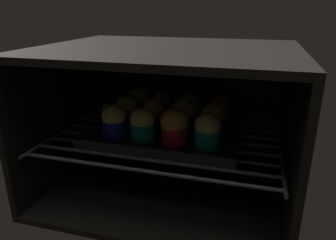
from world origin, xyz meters
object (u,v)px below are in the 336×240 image
object	(u,v)px
baking_tray	(168,131)
muffin_row2_col0	(138,102)
muffin_row0_col0	(114,120)
muffin_row2_col3	(218,110)
muffin_row2_col1	(161,105)
muffin_row0_col1	(142,125)
muffin_row1_col1	(154,114)
muffin_row1_col3	(213,119)
muffin_row1_col2	(183,115)
muffin_row1_col0	(127,110)
muffin_row2_col2	(189,107)
muffin_row0_col3	(207,130)
muffin_row0_col2	(174,126)

from	to	relation	value
baking_tray	muffin_row2_col0	world-z (taller)	muffin_row2_col0
muffin_row0_col0	muffin_row2_col3	distance (cm)	27.20
muffin_row2_col1	muffin_row2_col3	bearing A→B (deg)	2.75
muffin_row0_col0	muffin_row2_col1	bearing A→B (deg)	63.56
muffin_row0_col1	muffin_row1_col1	world-z (taller)	muffin_row1_col1
muffin_row1_col3	muffin_row2_col0	bearing A→B (deg)	161.37
baking_tray	muffin_row2_col1	world-z (taller)	muffin_row2_col1
muffin_row0_col1	muffin_row1_col2	bearing A→B (deg)	44.51
muffin_row2_col0	muffin_row2_col1	xyz separation A→B (cm)	(7.05, -0.73, -0.16)
muffin_row1_col1	muffin_row1_col3	xyz separation A→B (cm)	(14.51, 0.53, -0.22)
muffin_row0_col1	muffin_row2_col3	distance (cm)	21.70
muffin_row1_col2	muffin_row2_col0	bearing A→B (deg)	152.23
muffin_row1_col0	baking_tray	bearing A→B (deg)	-0.46
muffin_row0_col0	baking_tray	bearing A→B (deg)	34.42
muffin_row1_col0	muffin_row2_col2	world-z (taller)	muffin_row1_col0
muffin_row0_col3	muffin_row2_col3	world-z (taller)	muffin_row0_col3
muffin_row2_col3	baking_tray	bearing A→B (deg)	-145.90
muffin_row0_col3	muffin_row2_col1	distance (cm)	20.88
baking_tray	muffin_row2_col3	bearing A→B (deg)	34.10
baking_tray	muffin_row0_col2	xyz separation A→B (cm)	(3.61, -7.60, 4.52)
muffin_row0_col3	muffin_row2_col3	bearing A→B (deg)	88.75
muffin_row0_col2	muffin_row1_col2	world-z (taller)	muffin_row1_col2
muffin_row0_col1	muffin_row1_col2	world-z (taller)	muffin_row1_col2
muffin_row0_col3	muffin_row1_col1	bearing A→B (deg)	152.88
muffin_row2_col1	muffin_row0_col2	bearing A→B (deg)	-62.98
muffin_row1_col0	muffin_row2_col1	distance (cm)	9.89
muffin_row1_col0	muffin_row2_col0	distance (cm)	7.63
muffin_row1_col3	muffin_row2_col1	world-z (taller)	muffin_row2_col1
muffin_row1_col3	muffin_row2_col1	xyz separation A→B (cm)	(-14.84, 6.64, 0.29)
muffin_row0_col3	muffin_row2_col0	xyz separation A→B (cm)	(-21.94, 15.37, 0.26)
muffin_row1_col1	muffin_row2_col2	world-z (taller)	same
muffin_row1_col2	muffin_row2_col1	distance (cm)	10.47
muffin_row0_col0	muffin_row1_col1	bearing A→B (deg)	44.37
muffin_row1_col2	muffin_row1_col3	bearing A→B (deg)	3.27
muffin_row1_col1	muffin_row0_col1	bearing A→B (deg)	-92.74
muffin_row2_col1	muffin_row2_col2	xyz separation A→B (cm)	(7.59, 0.58, -0.12)
muffin_row2_col0	baking_tray	bearing A→B (deg)	-35.36
muffin_row0_col1	muffin_row0_col2	size ratio (longest dim) A/B	0.92
muffin_row2_col0	muffin_row2_col3	world-z (taller)	muffin_row2_col0
muffin_row1_col3	muffin_row2_col0	size ratio (longest dim) A/B	0.91
muffin_row0_col2	muffin_row1_col0	distance (cm)	16.43
muffin_row0_col1	muffin_row1_col1	size ratio (longest dim) A/B	0.97
muffin_row0_col2	muffin_row2_col2	xyz separation A→B (cm)	(0.15, 15.17, -0.30)
muffin_row1_col0	muffin_row1_col2	bearing A→B (deg)	-0.58
muffin_row1_col2	muffin_row2_col1	bearing A→B (deg)	137.64
muffin_row2_col0	muffin_row2_col2	xyz separation A→B (cm)	(14.64, -0.15, -0.28)
muffin_row0_col3	muffin_row1_col1	xyz separation A→B (cm)	(-14.57, 7.46, 0.03)
muffin_row0_col1	muffin_row1_col3	bearing A→B (deg)	28.40
muffin_row0_col1	muffin_row0_col2	xyz separation A→B (cm)	(7.47, 0.10, 0.44)
muffin_row0_col3	muffin_row2_col1	xyz separation A→B (cm)	(-14.90, 14.63, 0.10)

